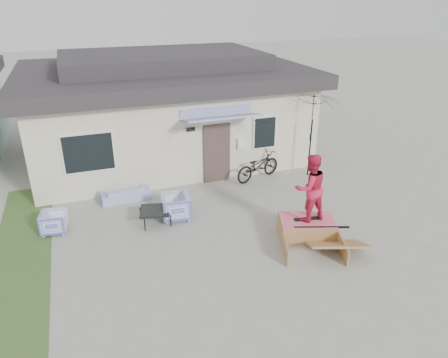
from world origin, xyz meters
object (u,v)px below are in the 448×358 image
object	(u,v)px
coffee_table	(155,216)
skate_ramp	(307,228)
armchair_left	(54,221)
armchair_right	(176,205)
loveseat	(125,191)
bicycle	(258,163)
patio_umbrella	(312,129)
skater	(310,187)
skateboard	(307,219)

from	to	relation	value
coffee_table	skate_ramp	xyz separation A→B (m)	(3.76, -2.14, 0.04)
armchair_left	skate_ramp	distance (m)	7.00
armchair_left	armchair_right	world-z (taller)	armchair_right
loveseat	coffee_table	bearing A→B (deg)	105.90
armchair_right	coffee_table	xyz separation A→B (m)	(-0.64, -0.05, -0.21)
bicycle	patio_umbrella	xyz separation A→B (m)	(1.88, -0.31, 1.13)
armchair_right	coffee_table	bearing A→B (deg)	-78.39
skate_ramp	skater	world-z (taller)	skater
patio_umbrella	armchair_right	bearing A→B (deg)	-164.48
skateboard	skater	xyz separation A→B (m)	(0.00, 0.00, 0.96)
skateboard	armchair_right	bearing A→B (deg)	155.78
loveseat	skater	world-z (taller)	skater
loveseat	skateboard	world-z (taller)	loveseat
loveseat	skateboard	xyz separation A→B (m)	(4.39, -3.86, 0.21)
armchair_left	patio_umbrella	world-z (taller)	patio_umbrella
skateboard	skater	world-z (taller)	skater
armchair_left	coffee_table	world-z (taller)	armchair_left
armchair_right	loveseat	bearing A→B (deg)	-137.01
loveseat	skateboard	bearing A→B (deg)	135.55
skateboard	coffee_table	bearing A→B (deg)	161.12
loveseat	armchair_left	distance (m)	2.51
armchair_left	skate_ramp	bearing A→B (deg)	-103.31
skate_ramp	skateboard	distance (m)	0.27
skate_ramp	coffee_table	bearing A→B (deg)	169.55
armchair_left	skater	world-z (taller)	skater
patio_umbrella	skater	xyz separation A→B (m)	(-2.18, -3.63, -0.28)
coffee_table	skate_ramp	world-z (taller)	skate_ramp
armchair_left	armchair_right	xyz separation A→B (m)	(3.38, -0.39, 0.08)
armchair_left	armchair_right	distance (m)	3.40
coffee_table	skate_ramp	size ratio (longest dim) A/B	0.43
loveseat	skate_ramp	size ratio (longest dim) A/B	0.79
armchair_left	patio_umbrella	size ratio (longest dim) A/B	0.30
coffee_table	bicycle	world-z (taller)	bicycle
armchair_left	patio_umbrella	xyz separation A→B (m)	(8.70, 1.09, 1.41)
skateboard	skater	size ratio (longest dim) A/B	0.40
loveseat	skate_ramp	bearing A→B (deg)	135.11
armchair_right	bicycle	bearing A→B (deg)	124.30
armchair_right	bicycle	size ratio (longest dim) A/B	0.43
bicycle	skateboard	xyz separation A→B (m)	(-0.30, -3.93, -0.10)
loveseat	patio_umbrella	distance (m)	6.73
bicycle	skate_ramp	distance (m)	4.01
armchair_left	skater	size ratio (longest dim) A/B	0.37
bicycle	patio_umbrella	world-z (taller)	patio_umbrella
loveseat	bicycle	xyz separation A→B (m)	(4.69, 0.07, 0.31)
armchair_right	bicycle	distance (m)	3.88
skate_ramp	skater	distance (m)	1.22
skate_ramp	bicycle	bearing A→B (deg)	104.67
bicycle	skate_ramp	xyz separation A→B (m)	(-0.31, -3.98, -0.37)
armchair_left	loveseat	bearing A→B (deg)	-49.98
coffee_table	skateboard	world-z (taller)	skateboard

